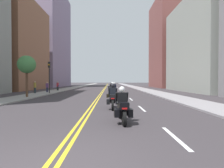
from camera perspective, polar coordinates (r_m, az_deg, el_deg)
ground_plane at (r=51.77m, az=-2.06°, el=-1.00°), size 264.00×264.00×0.00m
sidewalk_left at (r=52.59m, az=-10.95°, el=-0.92°), size 2.96×144.00×0.12m
sidewalk_right at (r=52.21m, az=6.89°, el=-0.93°), size 2.96×144.00×0.12m
centreline_yellow_inner at (r=51.77m, az=-2.20°, el=-1.00°), size 0.12×132.00×0.01m
centreline_yellow_outer at (r=51.77m, az=-1.93°, el=-1.00°), size 0.12×132.00×0.01m
lane_dashes_white at (r=32.84m, az=2.95°, el=-2.16°), size 0.14×56.40×0.01m
building_left_1 at (r=41.80m, az=-27.09°, el=10.59°), size 6.92×15.09×17.70m
building_right_1 at (r=35.64m, az=28.60°, el=10.55°), size 9.62×17.40×15.59m
building_left_2 at (r=62.48m, az=-19.57°, el=13.38°), size 9.70×21.60×30.53m
building_right_2 at (r=53.15m, az=17.00°, el=11.96°), size 6.96×14.72×23.90m
motorcycle_0 at (r=7.91m, az=3.28°, el=-7.55°), size 0.78×2.15×1.57m
motorcycle_1 at (r=11.73m, az=0.25°, el=-4.67°), size 0.77×2.27×1.64m
motorcycle_2 at (r=16.19m, az=-0.26°, el=-3.09°), size 0.78×2.26×1.62m
motorcycle_3 at (r=20.78m, az=0.09°, el=-2.13°), size 0.76×2.18×1.66m
motorcycle_4 at (r=25.07m, az=0.69°, el=-1.67°), size 0.77×2.09×1.62m
motorcycle_5 at (r=29.41m, az=-0.08°, el=-1.27°), size 0.77×2.26×1.61m
motorcycle_6 at (r=33.66m, az=0.13°, el=-0.98°), size 0.78×2.17×1.62m
motorcycle_7 at (r=38.19m, az=0.09°, el=-0.74°), size 0.78×2.29×1.62m
traffic_light_near at (r=26.08m, az=-19.26°, el=3.70°), size 0.28×0.38×4.42m
pedestrian_0 at (r=27.05m, az=-23.22°, el=-0.95°), size 0.41×0.41×1.80m
pedestrian_1 at (r=28.93m, az=-19.83°, el=-0.94°), size 0.39×0.26×1.68m
pedestrian_2 at (r=33.20m, az=-16.82°, el=-0.66°), size 0.49×0.39×1.70m
street_tree_0 at (r=21.16m, az=-25.40°, el=5.49°), size 1.88×1.88×4.49m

